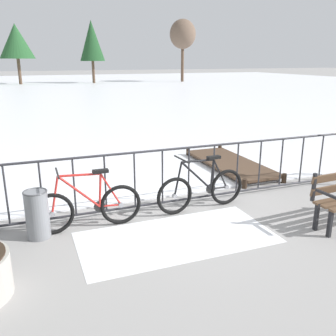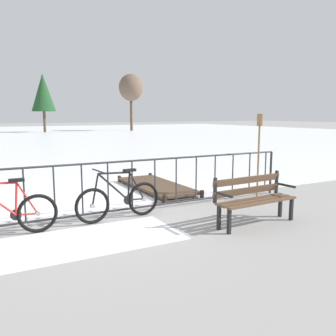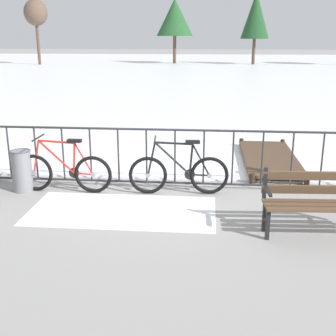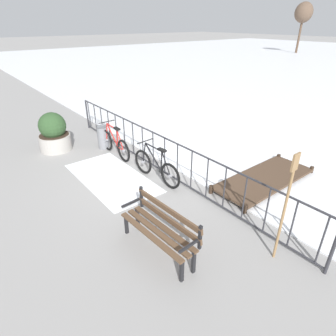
% 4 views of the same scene
% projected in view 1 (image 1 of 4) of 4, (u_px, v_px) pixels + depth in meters
% --- Properties ---
extents(ground_plane, '(160.00, 160.00, 0.00)m').
position_uv_depth(ground_plane, '(176.00, 205.00, 6.74)').
color(ground_plane, gray).
extents(frozen_pond, '(80.00, 56.00, 0.03)m').
position_uv_depth(frozen_pond, '(51.00, 89.00, 32.09)').
color(frozen_pond, white).
rests_on(frozen_pond, ground).
extents(snow_patch, '(2.90, 1.43, 0.01)m').
position_uv_depth(snow_patch, '(177.00, 237.00, 5.50)').
color(snow_patch, white).
rests_on(snow_patch, ground).
extents(railing_fence, '(9.06, 0.06, 1.07)m').
position_uv_depth(railing_fence, '(176.00, 175.00, 6.58)').
color(railing_fence, '#2D2D33').
rests_on(railing_fence, ground).
extents(bicycle_near_railing, '(1.71, 0.52, 0.97)m').
position_uv_depth(bicycle_near_railing, '(202.00, 189.00, 6.44)').
color(bicycle_near_railing, black).
rests_on(bicycle_near_railing, ground).
extents(bicycle_second, '(1.71, 0.52, 0.97)m').
position_uv_depth(bicycle_second, '(88.00, 207.00, 5.68)').
color(bicycle_second, black).
rests_on(bicycle_second, ground).
extents(trash_bin, '(0.35, 0.35, 0.73)m').
position_uv_depth(trash_bin, '(37.00, 214.00, 5.41)').
color(trash_bin, gray).
rests_on(trash_bin, ground).
extents(wooden_dock, '(1.10, 2.92, 0.20)m').
position_uv_depth(wooden_dock, '(230.00, 163.00, 8.98)').
color(wooden_dock, '#4C3828').
rests_on(wooden_dock, ground).
extents(tree_west_mid, '(2.57, 2.57, 6.37)m').
position_uv_depth(tree_west_mid, '(92.00, 41.00, 38.36)').
color(tree_west_mid, brown).
rests_on(tree_west_mid, ground).
extents(tree_centre, '(2.87, 2.87, 6.72)m').
position_uv_depth(tree_centre, '(183.00, 34.00, 40.58)').
color(tree_centre, brown).
rests_on(tree_centre, ground).
extents(tree_east_mid, '(3.41, 3.41, 5.87)m').
position_uv_depth(tree_east_mid, '(16.00, 41.00, 36.48)').
color(tree_east_mid, brown).
rests_on(tree_east_mid, ground).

